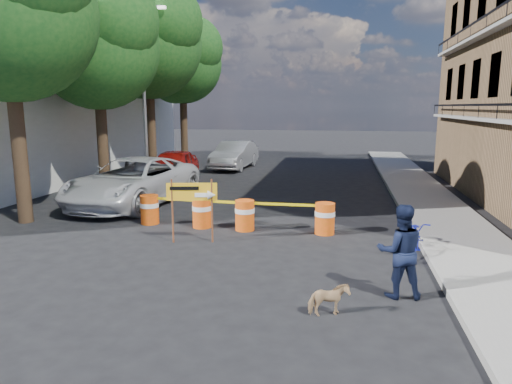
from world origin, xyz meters
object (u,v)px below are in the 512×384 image
at_px(suv_white, 133,181).
at_px(sedan_red, 173,167).
at_px(pedestrian, 400,251).
at_px(dog, 329,300).
at_px(barrel_far_right, 325,218).
at_px(bicycle, 417,220).
at_px(barrel_mid_right, 245,215).
at_px(sedan_silver, 235,155).
at_px(barrel_far_left, 150,209).
at_px(barrel_mid_left, 202,212).
at_px(detour_sign, 198,197).

height_order(suv_white, sedan_red, suv_white).
relative_size(pedestrian, dog, 2.60).
bearing_deg(barrel_far_right, sedan_red, 134.94).
bearing_deg(dog, bicycle, -50.46).
bearing_deg(pedestrian, barrel_far_right, -75.94).
xyz_separation_m(barrel_mid_right, sedan_silver, (-3.43, 13.22, 0.33)).
height_order(barrel_far_left, pedestrian, pedestrian).
distance_m(barrel_mid_left, sedan_silver, 13.32).
bearing_deg(barrel_mid_right, barrel_far_right, 0.80).
bearing_deg(barrel_mid_right, sedan_silver, 104.54).
height_order(barrel_mid_right, suv_white, suv_white).
distance_m(bicycle, sedan_silver, 16.69).
xyz_separation_m(barrel_mid_left, pedestrian, (5.22, -4.20, 0.43)).
bearing_deg(barrel_far_left, bicycle, -11.89).
bearing_deg(barrel_mid_left, bicycle, -14.10).
xyz_separation_m(barrel_far_right, pedestrian, (1.56, -4.16, 0.43)).
distance_m(barrel_far_right, bicycle, 2.72).
bearing_deg(barrel_mid_left, suv_white, 142.10).
bearing_deg(dog, sedan_silver, -4.61).
distance_m(barrel_far_right, dog, 5.26).
bearing_deg(dog, barrel_mid_right, 3.78).
xyz_separation_m(barrel_mid_left, dog, (3.93, -5.29, -0.18)).
bearing_deg(barrel_mid_right, barrel_mid_left, 176.88).
height_order(barrel_mid_right, detour_sign, detour_sign).
bearing_deg(sedan_red, bicycle, -50.38).
relative_size(sedan_red, sedan_silver, 0.97).
xyz_separation_m(barrel_far_left, barrel_far_right, (5.39, -0.16, 0.00)).
bearing_deg(sedan_silver, bicycle, -57.55).
height_order(detour_sign, sedan_red, detour_sign).
height_order(barrel_mid_left, pedestrian, pedestrian).
height_order(bicycle, suv_white, bicycle).
bearing_deg(bicycle, barrel_far_left, 176.53).
xyz_separation_m(barrel_far_left, barrel_mid_right, (3.06, -0.20, 0.00)).
bearing_deg(barrel_mid_left, barrel_mid_right, -3.12).
bearing_deg(suv_white, barrel_mid_left, -30.86).
xyz_separation_m(barrel_far_left, suv_white, (-1.75, 2.58, 0.39)).
height_order(barrel_far_left, sedan_silver, sedan_silver).
bearing_deg(bicycle, dog, -109.32).
bearing_deg(suv_white, bicycle, -17.00).
relative_size(detour_sign, pedestrian, 0.95).
relative_size(barrel_far_right, suv_white, 0.15).
relative_size(barrel_mid_right, pedestrian, 0.50).
bearing_deg(detour_sign, barrel_far_left, 130.77).
height_order(pedestrian, bicycle, pedestrian).
height_order(barrel_far_right, pedestrian, pedestrian).
bearing_deg(pedestrian, bicycle, -111.09).
bearing_deg(barrel_far_right, barrel_mid_left, 179.37).
distance_m(barrel_mid_left, barrel_far_right, 3.66).
distance_m(barrel_mid_right, sedan_red, 8.92).
xyz_separation_m(barrel_mid_left, bicycle, (5.93, -1.49, 0.39)).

